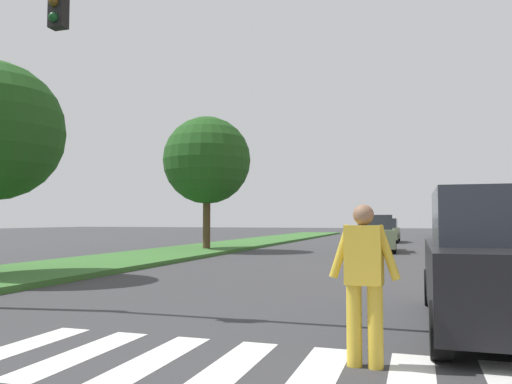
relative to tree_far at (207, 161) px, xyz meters
The scene contains 10 objects.
ground_plane 10.35m from the tree_far, 20.19° to the left, with size 140.00×140.00×0.00m, color #38383A.
crosswalk 20.32m from the tree_far, 63.71° to the right, with size 7.65×2.20×0.01m.
median_strip 4.54m from the tree_far, 108.62° to the left, with size 4.13×64.00×0.15m, color #386B2D.
tree_far is the anchor object (origin of this frame).
traffic_light_gantry 16.45m from the tree_far, 75.45° to the right, with size 9.38×0.30×6.00m.
pedestrian_performer 19.94m from the tree_far, 61.99° to the right, with size 0.75×0.27×1.69m.
suv_crossing 18.75m from the tree_far, 53.93° to the right, with size 1.97×4.60×1.97m.
sedan_midblock 8.94m from the tree_far, 17.43° to the left, with size 2.13×4.51×1.76m.
sedan_distant 15.57m from the tree_far, 59.67° to the left, with size 1.88×4.52×1.62m.
sedan_far_horizon 30.00m from the tree_far, 66.00° to the left, with size 1.94×4.59×1.76m.
Camera 1 is at (0.97, 4.00, 1.53)m, focal length 35.59 mm.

